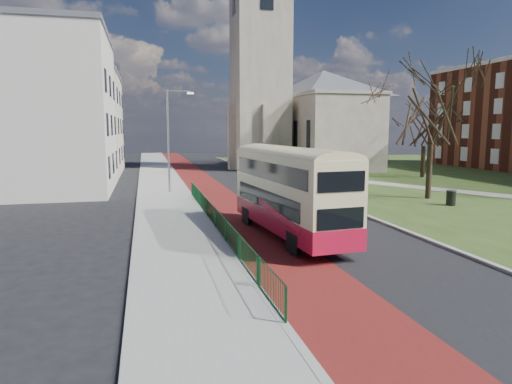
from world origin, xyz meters
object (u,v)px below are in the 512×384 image
object	(u,v)px
winter_tree_far	(425,121)
litter_bin	(451,198)
streetlamp	(170,135)
bus	(289,188)
winter_tree_near	(433,100)

from	to	relation	value
winter_tree_far	litter_bin	world-z (taller)	winter_tree_far
winter_tree_far	litter_bin	size ratio (longest dim) A/B	8.03
streetlamp	bus	xyz separation A→B (m)	(4.54, -16.47, -2.26)
winter_tree_far	streetlamp	bearing A→B (deg)	-167.53
streetlamp	winter_tree_near	world-z (taller)	winter_tree_near
bus	winter_tree_far	world-z (taller)	winter_tree_far
streetlamp	litter_bin	distance (m)	21.06
winter_tree_far	winter_tree_near	bearing A→B (deg)	-122.18
bus	litter_bin	xyz separation A→B (m)	(13.17, 5.81, -1.77)
winter_tree_near	winter_tree_far	distance (m)	15.92
bus	winter_tree_far	xyz separation A→B (m)	(21.99, 22.34, 3.54)
streetlamp	bus	world-z (taller)	streetlamp
bus	winter_tree_near	xyz separation A→B (m)	(13.54, 8.91, 4.79)
streetlamp	bus	distance (m)	17.23
bus	winter_tree_near	distance (m)	16.90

